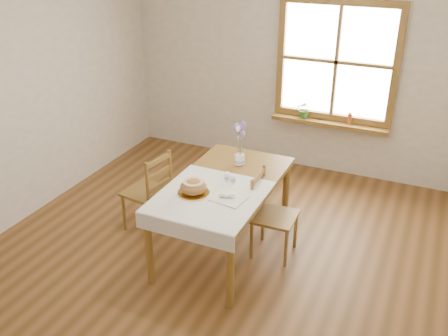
{
  "coord_description": "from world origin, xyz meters",
  "views": [
    {
      "loc": [
        1.71,
        -3.48,
        2.93
      ],
      "look_at": [
        0.0,
        0.3,
        0.9
      ],
      "focal_mm": 40.0,
      "sensor_mm": 36.0,
      "label": 1
    }
  ],
  "objects_px": {
    "chair_left": "(146,191)",
    "flower_vase": "(240,160)",
    "dining_table": "(224,190)",
    "chair_right": "(275,215)",
    "bread_plate": "(194,193)"
  },
  "relations": [
    {
      "from": "chair_left",
      "to": "bread_plate",
      "type": "bearing_deg",
      "value": 73.1
    },
    {
      "from": "flower_vase",
      "to": "chair_left",
      "type": "bearing_deg",
      "value": -156.62
    },
    {
      "from": "bread_plate",
      "to": "flower_vase",
      "type": "xyz_separation_m",
      "value": [
        0.14,
        0.74,
        0.04
      ]
    },
    {
      "from": "chair_left",
      "to": "bread_plate",
      "type": "xyz_separation_m",
      "value": [
        0.75,
        -0.36,
        0.33
      ]
    },
    {
      "from": "flower_vase",
      "to": "dining_table",
      "type": "bearing_deg",
      "value": -88.02
    },
    {
      "from": "dining_table",
      "to": "bread_plate",
      "type": "relative_size",
      "value": 5.76
    },
    {
      "from": "chair_left",
      "to": "flower_vase",
      "type": "distance_m",
      "value": 1.03
    },
    {
      "from": "chair_left",
      "to": "dining_table",
      "type": "bearing_deg",
      "value": 96.69
    },
    {
      "from": "dining_table",
      "to": "chair_left",
      "type": "relative_size",
      "value": 1.81
    },
    {
      "from": "chair_left",
      "to": "flower_vase",
      "type": "relative_size",
      "value": 8.35
    },
    {
      "from": "chair_right",
      "to": "bread_plate",
      "type": "xyz_separation_m",
      "value": [
        -0.62,
        -0.47,
        0.34
      ]
    },
    {
      "from": "dining_table",
      "to": "bread_plate",
      "type": "height_order",
      "value": "bread_plate"
    },
    {
      "from": "dining_table",
      "to": "flower_vase",
      "type": "relative_size",
      "value": 15.1
    },
    {
      "from": "chair_left",
      "to": "flower_vase",
      "type": "height_order",
      "value": "chair_left"
    },
    {
      "from": "dining_table",
      "to": "chair_left",
      "type": "xyz_separation_m",
      "value": [
        -0.9,
        0.03,
        -0.22
      ]
    }
  ]
}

